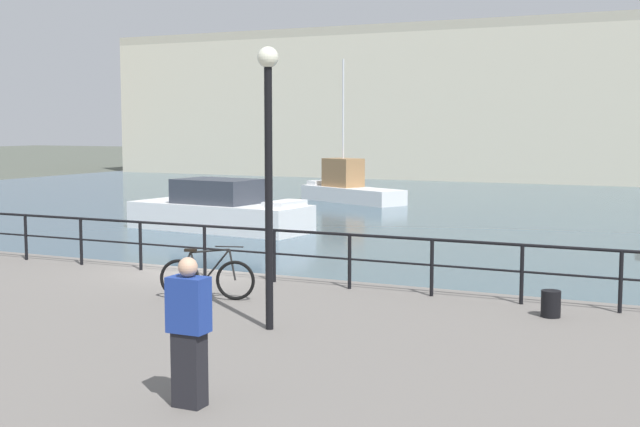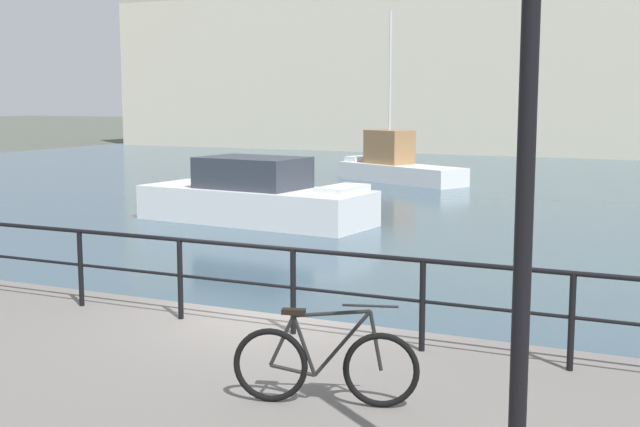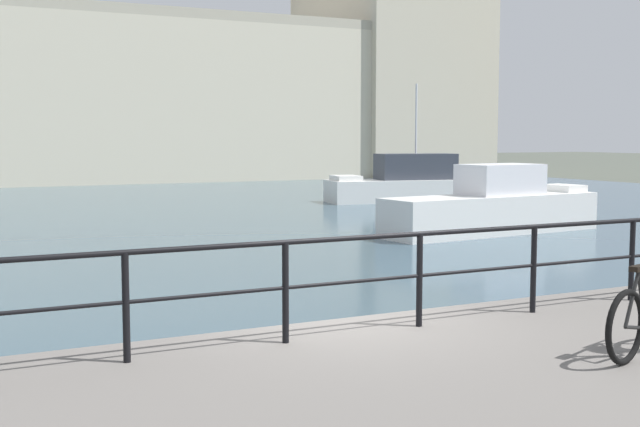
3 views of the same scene
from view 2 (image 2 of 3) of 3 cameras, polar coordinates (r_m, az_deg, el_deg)
ground_plane at (r=11.72m, az=-2.67°, el=-11.83°), size 240.00×240.00×0.00m
water_basin at (r=40.47m, az=17.69°, el=1.94°), size 80.00×60.00×0.01m
moored_blue_motorboat at (r=26.62m, az=-4.34°, el=1.09°), size 7.73×3.38×2.05m
moored_red_daysailer at (r=39.28m, az=5.16°, el=3.28°), size 6.81×4.54×7.78m
quay_railing at (r=10.32m, az=-1.82°, el=-4.13°), size 23.13×0.07×1.08m
parked_bicycle at (r=8.09m, az=0.33°, el=-10.12°), size 1.71×0.57×0.98m
quay_lamp_post at (r=5.59m, az=13.78°, el=6.54°), size 0.32×0.32×4.31m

